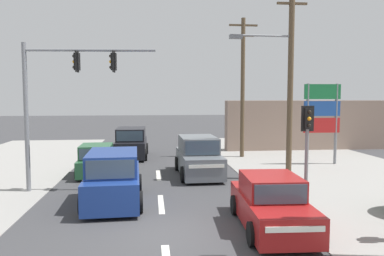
{
  "coord_description": "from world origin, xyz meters",
  "views": [
    {
      "loc": [
        -0.33,
        -10.25,
        3.84
      ],
      "look_at": [
        1.23,
        4.0,
        2.66
      ],
      "focal_mm": 35.0,
      "sensor_mm": 36.0,
      "label": 1
    }
  ],
  "objects_px": {
    "sedan_oncoming_near": "(271,204)",
    "suv_kerbside_parked": "(113,179)",
    "traffic_signal_mast": "(58,89)",
    "suv_oncoming_mid": "(131,144)",
    "suv_crossing_left": "(199,157)",
    "utility_pole_background_right": "(243,85)",
    "utility_pole_midground_right": "(288,73)",
    "pedestal_signal_right_kerb": "(307,141)",
    "hatchback_receding_far": "(97,161)",
    "shopping_plaza_sign": "(322,112)"
  },
  "relations": [
    {
      "from": "sedan_oncoming_near",
      "to": "suv_kerbside_parked",
      "type": "xyz_separation_m",
      "value": [
        -4.86,
        3.2,
        0.18
      ]
    },
    {
      "from": "traffic_signal_mast",
      "to": "suv_oncoming_mid",
      "type": "height_order",
      "value": "traffic_signal_mast"
    },
    {
      "from": "traffic_signal_mast",
      "to": "suv_crossing_left",
      "type": "height_order",
      "value": "traffic_signal_mast"
    },
    {
      "from": "traffic_signal_mast",
      "to": "suv_kerbside_parked",
      "type": "relative_size",
      "value": 1.3
    },
    {
      "from": "traffic_signal_mast",
      "to": "suv_crossing_left",
      "type": "xyz_separation_m",
      "value": [
        6.0,
        2.57,
        -3.26
      ]
    },
    {
      "from": "utility_pole_background_right",
      "to": "traffic_signal_mast",
      "type": "distance_m",
      "value": 12.28
    },
    {
      "from": "utility_pole_midground_right",
      "to": "traffic_signal_mast",
      "type": "height_order",
      "value": "utility_pole_midground_right"
    },
    {
      "from": "traffic_signal_mast",
      "to": "sedan_oncoming_near",
      "type": "relative_size",
      "value": 1.39
    },
    {
      "from": "suv_oncoming_mid",
      "to": "sedan_oncoming_near",
      "type": "bearing_deg",
      "value": -70.76
    },
    {
      "from": "sedan_oncoming_near",
      "to": "utility_pole_midground_right",
      "type": "bearing_deg",
      "value": 66.2
    },
    {
      "from": "sedan_oncoming_near",
      "to": "suv_oncoming_mid",
      "type": "bearing_deg",
      "value": 109.24
    },
    {
      "from": "utility_pole_midground_right",
      "to": "pedestal_signal_right_kerb",
      "type": "bearing_deg",
      "value": -103.01
    },
    {
      "from": "utility_pole_midground_right",
      "to": "pedestal_signal_right_kerb",
      "type": "xyz_separation_m",
      "value": [
        -1.15,
        -4.98,
        -2.53
      ]
    },
    {
      "from": "utility_pole_background_right",
      "to": "hatchback_receding_far",
      "type": "distance_m",
      "value": 10.4
    },
    {
      "from": "suv_kerbside_parked",
      "to": "suv_crossing_left",
      "type": "distance_m",
      "value": 5.79
    },
    {
      "from": "sedan_oncoming_near",
      "to": "suv_kerbside_parked",
      "type": "bearing_deg",
      "value": 146.64
    },
    {
      "from": "pedestal_signal_right_kerb",
      "to": "shopping_plaza_sign",
      "type": "relative_size",
      "value": 0.77
    },
    {
      "from": "suv_kerbside_parked",
      "to": "suv_crossing_left",
      "type": "xyz_separation_m",
      "value": [
        3.69,
        4.46,
        0.0
      ]
    },
    {
      "from": "shopping_plaza_sign",
      "to": "hatchback_receding_far",
      "type": "bearing_deg",
      "value": -172.98
    },
    {
      "from": "utility_pole_midground_right",
      "to": "sedan_oncoming_near",
      "type": "distance_m",
      "value": 8.07
    },
    {
      "from": "suv_oncoming_mid",
      "to": "utility_pole_midground_right",
      "type": "bearing_deg",
      "value": -44.19
    },
    {
      "from": "utility_pole_background_right",
      "to": "sedan_oncoming_near",
      "type": "bearing_deg",
      "value": -100.16
    },
    {
      "from": "sedan_oncoming_near",
      "to": "suv_oncoming_mid",
      "type": "xyz_separation_m",
      "value": [
        -4.75,
        13.6,
        0.18
      ]
    },
    {
      "from": "utility_pole_midground_right",
      "to": "utility_pole_background_right",
      "type": "distance_m",
      "value": 6.62
    },
    {
      "from": "traffic_signal_mast",
      "to": "sedan_oncoming_near",
      "type": "bearing_deg",
      "value": -35.37
    },
    {
      "from": "utility_pole_background_right",
      "to": "suv_kerbside_parked",
      "type": "relative_size",
      "value": 1.91
    },
    {
      "from": "shopping_plaza_sign",
      "to": "sedan_oncoming_near",
      "type": "bearing_deg",
      "value": -122.1
    },
    {
      "from": "traffic_signal_mast",
      "to": "hatchback_receding_far",
      "type": "xyz_separation_m",
      "value": [
        1.01,
        3.19,
        -3.44
      ]
    },
    {
      "from": "shopping_plaza_sign",
      "to": "suv_kerbside_parked",
      "type": "xyz_separation_m",
      "value": [
        -11.0,
        -6.59,
        -2.1
      ]
    },
    {
      "from": "sedan_oncoming_near",
      "to": "suv_kerbside_parked",
      "type": "distance_m",
      "value": 5.82
    },
    {
      "from": "shopping_plaza_sign",
      "to": "suv_crossing_left",
      "type": "xyz_separation_m",
      "value": [
        -7.31,
        -2.13,
        -2.1
      ]
    },
    {
      "from": "traffic_signal_mast",
      "to": "sedan_oncoming_near",
      "type": "height_order",
      "value": "traffic_signal_mast"
    },
    {
      "from": "pedestal_signal_right_kerb",
      "to": "sedan_oncoming_near",
      "type": "distance_m",
      "value": 2.7
    },
    {
      "from": "suv_kerbside_parked",
      "to": "utility_pole_background_right",
      "type": "bearing_deg",
      "value": 53.49
    },
    {
      "from": "traffic_signal_mast",
      "to": "suv_kerbside_parked",
      "type": "xyz_separation_m",
      "value": [
        2.31,
        -1.89,
        -3.26
      ]
    },
    {
      "from": "hatchback_receding_far",
      "to": "suv_crossing_left",
      "type": "bearing_deg",
      "value": -7.07
    },
    {
      "from": "utility_pole_background_right",
      "to": "pedestal_signal_right_kerb",
      "type": "height_order",
      "value": "utility_pole_background_right"
    },
    {
      "from": "sedan_oncoming_near",
      "to": "shopping_plaza_sign",
      "type": "bearing_deg",
      "value": 57.9
    },
    {
      "from": "pedestal_signal_right_kerb",
      "to": "sedan_oncoming_near",
      "type": "bearing_deg",
      "value": -141.08
    },
    {
      "from": "utility_pole_background_right",
      "to": "hatchback_receding_far",
      "type": "relative_size",
      "value": 2.38
    },
    {
      "from": "utility_pole_background_right",
      "to": "suv_crossing_left",
      "type": "distance_m",
      "value": 7.3
    },
    {
      "from": "shopping_plaza_sign",
      "to": "suv_oncoming_mid",
      "type": "relative_size",
      "value": 1.01
    },
    {
      "from": "traffic_signal_mast",
      "to": "shopping_plaza_sign",
      "type": "xyz_separation_m",
      "value": [
        13.31,
        4.7,
        -1.16
      ]
    },
    {
      "from": "utility_pole_background_right",
      "to": "traffic_signal_mast",
      "type": "relative_size",
      "value": 1.46
    },
    {
      "from": "pedestal_signal_right_kerb",
      "to": "sedan_oncoming_near",
      "type": "xyz_separation_m",
      "value": [
        -1.62,
        -1.31,
        -1.71
      ]
    },
    {
      "from": "utility_pole_midground_right",
      "to": "sedan_oncoming_near",
      "type": "xyz_separation_m",
      "value": [
        -2.77,
        -6.29,
        -4.24
      ]
    },
    {
      "from": "suv_oncoming_mid",
      "to": "hatchback_receding_far",
      "type": "relative_size",
      "value": 1.24
    },
    {
      "from": "shopping_plaza_sign",
      "to": "sedan_oncoming_near",
      "type": "relative_size",
      "value": 1.07
    },
    {
      "from": "pedestal_signal_right_kerb",
      "to": "shopping_plaza_sign",
      "type": "distance_m",
      "value": 9.63
    },
    {
      "from": "utility_pole_midground_right",
      "to": "pedestal_signal_right_kerb",
      "type": "distance_m",
      "value": 5.7
    }
  ]
}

